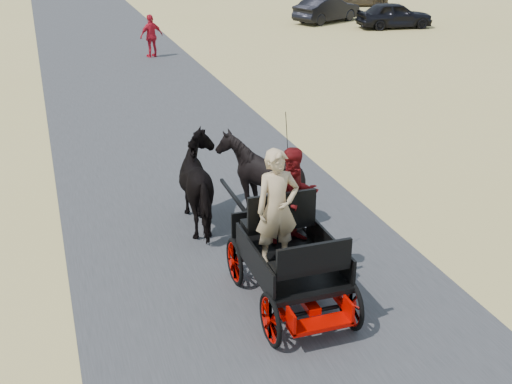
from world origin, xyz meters
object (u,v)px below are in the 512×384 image
object	(u,v)px
horse_left	(205,184)
pedestrian	(151,36)
carriage	(289,282)
car_a	(395,15)
horse_right	(260,177)
car_b	(327,9)

from	to	relation	value
horse_left	pedestrian	size ratio (longest dim) A/B	1.16
carriage	car_a	xyz separation A→B (m)	(14.29, 21.68, 0.29)
horse_left	pedestrian	xyz separation A→B (m)	(1.81, 15.62, 0.02)
horse_right	pedestrian	bearing A→B (deg)	-92.61
horse_left	horse_right	size ratio (longest dim) A/B	1.18
horse_right	car_b	size ratio (longest dim) A/B	0.42
pedestrian	car_b	world-z (taller)	pedestrian
horse_left	horse_right	xyz separation A→B (m)	(1.10, 0.00, 0.00)
horse_right	pedestrian	xyz separation A→B (m)	(0.71, 15.62, 0.01)
horse_right	car_a	xyz separation A→B (m)	(13.74, 18.68, -0.20)
horse_right	horse_left	bearing A→B (deg)	0.00
car_a	carriage	bearing A→B (deg)	153.30
horse_left	car_a	size ratio (longest dim) A/B	0.52
pedestrian	horse_left	bearing A→B (deg)	64.33
carriage	car_b	bearing A→B (deg)	64.29
pedestrian	car_b	size ratio (longest dim) A/B	0.43
carriage	horse_right	xyz separation A→B (m)	(0.55, 3.00, 0.49)
carriage	car_a	size ratio (longest dim) A/B	0.63
horse_right	car_b	bearing A→B (deg)	-117.61
pedestrian	car_a	world-z (taller)	pedestrian
horse_right	pedestrian	distance (m)	15.63
pedestrian	car_a	distance (m)	13.38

